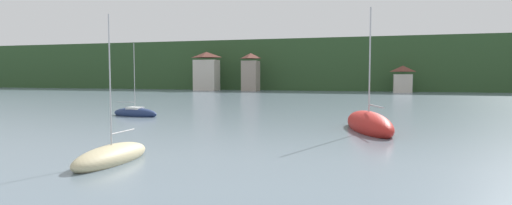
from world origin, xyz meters
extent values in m
cube|color=#2D4C28|center=(0.00, 158.25, 6.58)|extent=(352.00, 66.89, 13.15)
ellipsoid|color=#264223|center=(12.68, 174.97, 4.60)|extent=(246.40, 46.82, 23.89)
cube|color=beige|center=(-35.23, 118.86, 3.86)|extent=(5.77, 4.10, 7.72)
pyramid|color=brown|center=(-35.23, 118.86, 9.05)|extent=(6.05, 4.31, 1.44)
cube|color=gray|center=(-23.49, 118.73, 3.70)|extent=(3.75, 3.84, 7.39)
pyramid|color=brown|center=(-23.49, 118.73, 8.61)|extent=(3.94, 4.04, 1.31)
cube|color=beige|center=(11.74, 119.32, 2.04)|extent=(3.83, 5.03, 4.07)
pyramid|color=brown|center=(11.74, 119.32, 5.32)|extent=(4.02, 5.28, 1.34)
ellipsoid|color=#CCBC8E|center=(-4.69, 37.38, 0.24)|extent=(1.56, 4.89, 1.08)
cylinder|color=#B7B7BC|center=(-4.69, 37.38, 3.48)|extent=(0.06, 0.06, 5.89)
cylinder|color=#ADADB2|center=(-4.69, 38.27, 1.25)|extent=(0.07, 1.77, 0.05)
ellipsoid|color=red|center=(5.89, 51.26, 0.42)|extent=(4.50, 8.42, 1.85)
cylinder|color=#B7B7BC|center=(5.89, 51.26, 4.67)|extent=(0.10, 0.10, 7.50)
cylinder|color=#ADADB2|center=(6.35, 49.79, 1.82)|extent=(1.01, 2.97, 0.09)
ellipsoid|color=navy|center=(-15.36, 55.76, 0.24)|extent=(5.11, 2.24, 1.08)
cylinder|color=#B7B7BC|center=(-15.36, 55.76, 3.66)|extent=(0.06, 0.06, 6.24)
cylinder|color=#ADADB2|center=(-16.45, 55.93, 1.29)|extent=(2.19, 0.39, 0.05)
cube|color=silver|center=(-15.36, 55.76, 0.70)|extent=(1.56, 1.16, 0.31)
camera|label=1|loc=(6.43, 22.07, 3.80)|focal=28.93mm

